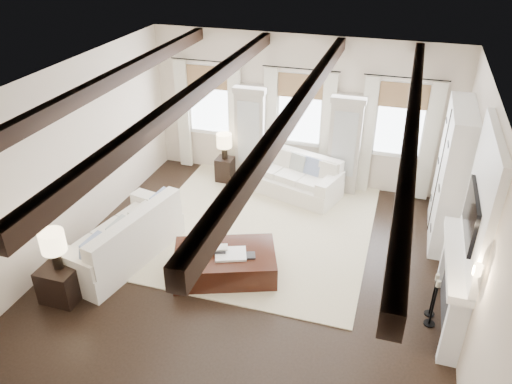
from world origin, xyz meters
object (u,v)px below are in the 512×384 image
(sofa_back, at_px, (294,178))
(side_table_front, at_px, (62,282))
(sofa_left, at_px, (124,240))
(ottoman, at_px, (225,263))
(side_table_back, at_px, (225,169))

(sofa_back, bearing_deg, side_table_front, -121.49)
(sofa_left, relative_size, ottoman, 1.47)
(sofa_back, distance_m, ottoman, 3.09)
(sofa_left, bearing_deg, ottoman, 3.70)
(sofa_left, relative_size, side_table_back, 4.38)
(side_table_front, relative_size, side_table_back, 1.03)
(sofa_back, relative_size, sofa_left, 0.89)
(side_table_front, distance_m, side_table_back, 4.51)
(ottoman, bearing_deg, sofa_back, 61.15)
(sofa_back, height_order, ottoman, sofa_back)
(sofa_back, bearing_deg, side_table_back, 177.94)
(ottoman, xyz_separation_m, side_table_front, (-2.21, -1.28, 0.07))
(side_table_back, bearing_deg, sofa_back, -2.06)
(sofa_back, relative_size, side_table_front, 3.79)
(side_table_back, bearing_deg, sofa_left, -101.45)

